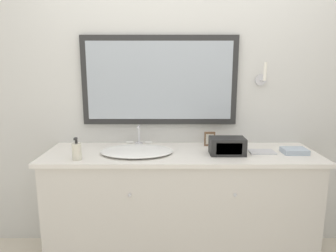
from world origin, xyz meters
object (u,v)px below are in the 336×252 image
soap_bottle (77,151)px  appliance_box (227,146)px  sink_basin (137,151)px  picture_frame (210,139)px

soap_bottle → appliance_box: bearing=6.7°
sink_basin → appliance_box: sink_basin is taller
soap_bottle → appliance_box: size_ratio=0.62×
sink_basin → soap_bottle: sink_basin is taller
sink_basin → appliance_box: size_ratio=2.11×
soap_bottle → appliance_box: (1.06, 0.12, 0.00)m
sink_basin → picture_frame: 0.60m
picture_frame → appliance_box: bearing=-67.1°
sink_basin → appliance_box: bearing=-2.7°
sink_basin → picture_frame: (0.57, 0.20, 0.04)m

